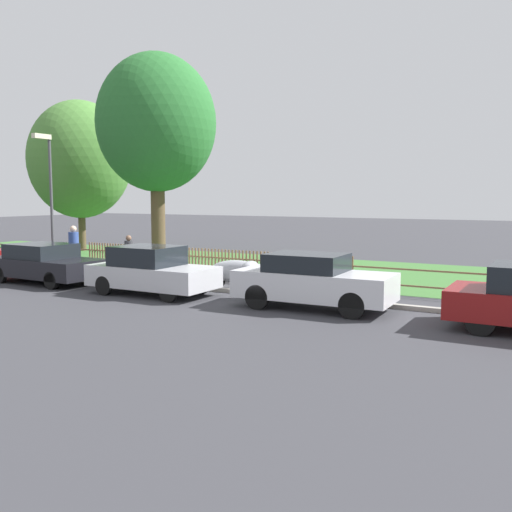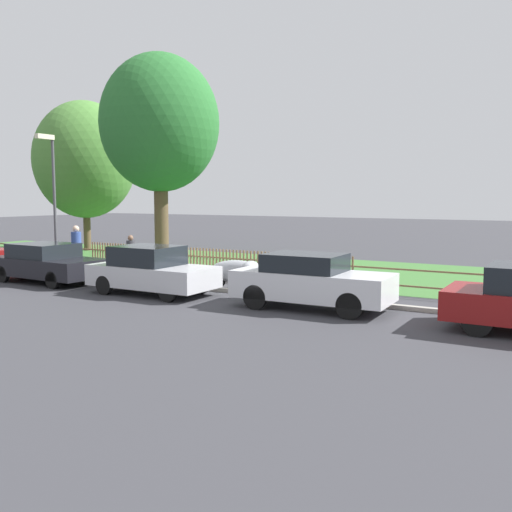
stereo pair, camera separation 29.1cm
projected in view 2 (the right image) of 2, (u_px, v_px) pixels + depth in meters
ground_plane at (168, 287)px, 18.55m from camera, size 120.00×120.00×0.00m
kerb_stone at (170, 285)px, 18.63m from camera, size 41.04×0.20×0.12m
grass_strip at (263, 266)px, 24.02m from camera, size 41.04×8.48×0.01m
park_fence at (205, 264)px, 20.32m from camera, size 41.04×0.05×1.10m
parked_car_black_saloon at (47, 263)px, 19.54m from camera, size 4.25×2.00×1.33m
parked_car_navy_estate at (151, 270)px, 17.14m from camera, size 3.88×1.76×1.45m
parked_car_red_compact at (311, 281)px, 14.87m from camera, size 4.17×1.78×1.45m
covered_motorcycle at (239, 272)px, 17.91m from camera, size 2.00×0.78×0.94m
tree_nearest_kerb at (85, 160)px, 30.58m from camera, size 5.43×5.43×8.01m
tree_behind_motorcycle at (160, 124)px, 25.28m from camera, size 5.29×5.29×9.22m
pedestrian_near_fence at (131, 253)px, 20.79m from camera, size 0.42×0.42×1.54m
pedestrian_by_lamp at (76, 247)px, 21.55m from camera, size 0.42×0.43×1.84m
street_lamp at (52, 186)px, 21.79m from camera, size 0.20×0.79×5.26m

